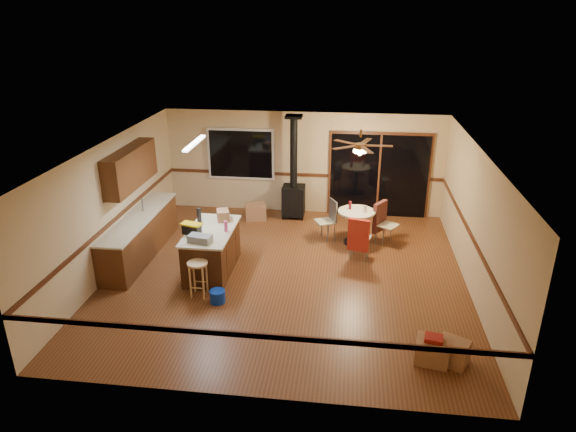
% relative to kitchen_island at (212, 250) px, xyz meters
% --- Properties ---
extents(floor, '(7.00, 7.00, 0.00)m').
position_rel_kitchen_island_xyz_m(floor, '(1.50, 0.00, -0.45)').
color(floor, brown).
rests_on(floor, ground).
extents(ceiling, '(7.00, 7.00, 0.00)m').
position_rel_kitchen_island_xyz_m(ceiling, '(1.50, 0.00, 2.15)').
color(ceiling, silver).
rests_on(ceiling, ground).
extents(wall_back, '(7.00, 0.00, 7.00)m').
position_rel_kitchen_island_xyz_m(wall_back, '(1.50, 3.50, 0.85)').
color(wall_back, tan).
rests_on(wall_back, ground).
extents(wall_front, '(7.00, 0.00, 7.00)m').
position_rel_kitchen_island_xyz_m(wall_front, '(1.50, -3.50, 0.85)').
color(wall_front, tan).
rests_on(wall_front, ground).
extents(wall_left, '(0.00, 7.00, 7.00)m').
position_rel_kitchen_island_xyz_m(wall_left, '(-2.00, 0.00, 0.85)').
color(wall_left, tan).
rests_on(wall_left, ground).
extents(wall_right, '(0.00, 7.00, 7.00)m').
position_rel_kitchen_island_xyz_m(wall_right, '(5.00, 0.00, 0.85)').
color(wall_right, tan).
rests_on(wall_right, ground).
extents(chair_rail, '(7.00, 7.00, 0.08)m').
position_rel_kitchen_island_xyz_m(chair_rail, '(1.50, 0.00, 0.55)').
color(chair_rail, '#492412').
rests_on(chair_rail, ground).
extents(window, '(1.72, 0.10, 1.32)m').
position_rel_kitchen_island_xyz_m(window, '(-0.10, 3.45, 1.05)').
color(window, black).
rests_on(window, ground).
extents(sliding_door, '(2.52, 0.10, 2.10)m').
position_rel_kitchen_island_xyz_m(sliding_door, '(3.40, 3.45, 0.60)').
color(sliding_door, black).
rests_on(sliding_door, ground).
extents(lower_cabinets, '(0.60, 3.00, 0.86)m').
position_rel_kitchen_island_xyz_m(lower_cabinets, '(-1.70, 0.50, -0.02)').
color(lower_cabinets, '#522C14').
rests_on(lower_cabinets, ground).
extents(countertop, '(0.64, 3.04, 0.04)m').
position_rel_kitchen_island_xyz_m(countertop, '(-1.70, 0.50, 0.43)').
color(countertop, beige).
rests_on(countertop, lower_cabinets).
extents(upper_cabinets, '(0.35, 2.00, 0.80)m').
position_rel_kitchen_island_xyz_m(upper_cabinets, '(-1.83, 0.70, 1.45)').
color(upper_cabinets, '#522C14').
rests_on(upper_cabinets, ground).
extents(kitchen_island, '(0.88, 1.68, 0.90)m').
position_rel_kitchen_island_xyz_m(kitchen_island, '(0.00, 0.00, 0.00)').
color(kitchen_island, '#3C1F0F').
rests_on(kitchen_island, ground).
extents(wood_stove, '(0.55, 0.50, 2.52)m').
position_rel_kitchen_island_xyz_m(wood_stove, '(1.30, 3.05, 0.28)').
color(wood_stove, black).
rests_on(wood_stove, ground).
extents(ceiling_fan, '(0.24, 0.24, 0.55)m').
position_rel_kitchen_island_xyz_m(ceiling_fan, '(2.86, 1.68, 1.76)').
color(ceiling_fan, brown).
rests_on(ceiling_fan, ceiling).
extents(fluorescent_strip, '(0.10, 1.20, 0.04)m').
position_rel_kitchen_island_xyz_m(fluorescent_strip, '(-0.30, 0.30, 2.11)').
color(fluorescent_strip, white).
rests_on(fluorescent_strip, ceiling).
extents(toolbox_grey, '(0.46, 0.31, 0.13)m').
position_rel_kitchen_island_xyz_m(toolbox_grey, '(-0.05, -0.56, 0.51)').
color(toolbox_grey, slate).
rests_on(toolbox_grey, kitchen_island).
extents(toolbox_black, '(0.37, 0.26, 0.19)m').
position_rel_kitchen_island_xyz_m(toolbox_black, '(-0.31, -0.23, 0.54)').
color(toolbox_black, black).
rests_on(toolbox_black, kitchen_island).
extents(toolbox_yellow_lid, '(0.44, 0.31, 0.03)m').
position_rel_kitchen_island_xyz_m(toolbox_yellow_lid, '(-0.31, -0.23, 0.65)').
color(toolbox_yellow_lid, gold).
rests_on(toolbox_yellow_lid, toolbox_black).
extents(box_on_island, '(0.33, 0.38, 0.22)m').
position_rel_kitchen_island_xyz_m(box_on_island, '(0.13, 0.53, 0.55)').
color(box_on_island, '#926240').
rests_on(box_on_island, kitchen_island).
extents(bottle_dark, '(0.11, 0.11, 0.31)m').
position_rel_kitchen_island_xyz_m(bottle_dark, '(-0.32, 0.34, 0.60)').
color(bottle_dark, black).
rests_on(bottle_dark, kitchen_island).
extents(bottle_pink, '(0.08, 0.08, 0.22)m').
position_rel_kitchen_island_xyz_m(bottle_pink, '(0.32, -0.03, 0.56)').
color(bottle_pink, '#D84C8C').
rests_on(bottle_pink, kitchen_island).
extents(bottle_white, '(0.07, 0.07, 0.16)m').
position_rel_kitchen_island_xyz_m(bottle_white, '(0.10, 0.46, 0.53)').
color(bottle_white, white).
rests_on(bottle_white, kitchen_island).
extents(bar_stool, '(0.46, 0.46, 0.68)m').
position_rel_kitchen_island_xyz_m(bar_stool, '(0.00, -0.98, -0.11)').
color(bar_stool, tan).
rests_on(bar_stool, floor).
extents(blue_bucket, '(0.34, 0.34, 0.24)m').
position_rel_kitchen_island_xyz_m(blue_bucket, '(0.40, -1.17, -0.34)').
color(blue_bucket, '#0D34BA').
rests_on(blue_bucket, floor).
extents(dining_table, '(0.82, 0.82, 0.78)m').
position_rel_kitchen_island_xyz_m(dining_table, '(2.86, 1.68, 0.07)').
color(dining_table, black).
rests_on(dining_table, ground).
extents(glass_red, '(0.08, 0.08, 0.18)m').
position_rel_kitchen_island_xyz_m(glass_red, '(2.71, 1.78, 0.42)').
color(glass_red, '#590C14').
rests_on(glass_red, dining_table).
extents(glass_cream, '(0.08, 0.08, 0.16)m').
position_rel_kitchen_island_xyz_m(glass_cream, '(3.04, 1.63, 0.40)').
color(glass_cream, beige).
rests_on(glass_cream, dining_table).
extents(chair_left, '(0.54, 0.54, 0.51)m').
position_rel_kitchen_island_xyz_m(chair_left, '(2.26, 1.83, 0.14)').
color(chair_left, tan).
rests_on(chair_left, ground).
extents(chair_near, '(0.52, 0.55, 0.70)m').
position_rel_kitchen_island_xyz_m(chair_near, '(2.92, 0.81, 0.14)').
color(chair_near, tan).
rests_on(chair_near, ground).
extents(chair_right, '(0.62, 0.60, 0.70)m').
position_rel_kitchen_island_xyz_m(chair_right, '(3.41, 1.84, 0.14)').
color(chair_right, tan).
rests_on(chair_right, ground).
extents(box_under_window, '(0.60, 0.53, 0.41)m').
position_rel_kitchen_island_xyz_m(box_under_window, '(0.36, 2.80, -0.25)').
color(box_under_window, '#926240').
rests_on(box_under_window, floor).
extents(box_corner_a, '(0.55, 0.49, 0.37)m').
position_rel_kitchen_island_xyz_m(box_corner_a, '(4.02, -2.40, -0.27)').
color(box_corner_a, '#926240').
rests_on(box_corner_a, floor).
extents(box_corner_b, '(0.57, 0.55, 0.36)m').
position_rel_kitchen_island_xyz_m(box_corner_b, '(4.31, -2.39, -0.27)').
color(box_corner_b, '#926240').
rests_on(box_corner_b, floor).
extents(box_small_red, '(0.30, 0.27, 0.07)m').
position_rel_kitchen_island_xyz_m(box_small_red, '(4.02, -2.40, -0.05)').
color(box_small_red, maroon).
rests_on(box_small_red, box_corner_a).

